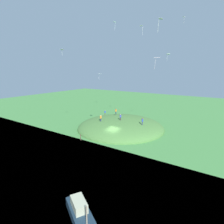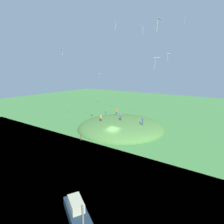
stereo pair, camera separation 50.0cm
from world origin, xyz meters
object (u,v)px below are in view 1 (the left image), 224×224
(kite_1, at_px, (100,74))
(kite_4, at_px, (160,20))
(person_walking_path, at_px, (120,116))
(kite_3, at_px, (168,54))
(kite_7, at_px, (184,18))
(boat_on_lake, at_px, (81,216))
(kite_5, at_px, (157,58))
(person_near_shore, at_px, (142,121))
(kite_6, at_px, (62,50))
(kite_0, at_px, (141,27))
(mooring_post, at_px, (81,137))
(kite_2, at_px, (115,22))
(person_watching_kites, at_px, (101,117))
(person_on_hilltop, at_px, (105,112))
(person_with_child, at_px, (116,111))

(kite_1, distance_m, kite_4, 18.87)
(person_walking_path, relative_size, kite_3, 1.03)
(kite_3, relative_size, kite_7, 1.12)
(boat_on_lake, distance_m, kite_5, 27.53)
(person_near_shore, bearing_deg, kite_6, -176.59)
(person_walking_path, xyz_separation_m, kite_3, (6.28, -8.77, 14.57))
(kite_0, relative_size, kite_1, 1.58)
(boat_on_lake, bearing_deg, person_near_shore, -47.83)
(kite_5, height_order, mooring_post, kite_5)
(person_near_shore, distance_m, kite_7, 26.66)
(kite_2, relative_size, kite_6, 1.80)
(kite_3, height_order, mooring_post, kite_3)
(person_walking_path, distance_m, kite_5, 16.97)
(kite_6, bearing_deg, kite_5, -73.50)
(person_watching_kites, distance_m, mooring_post, 8.32)
(person_walking_path, distance_m, kite_7, 28.16)
(kite_3, distance_m, kite_4, 18.43)
(person_watching_kites, height_order, kite_1, kite_1)
(boat_on_lake, height_order, kite_7, kite_7)
(person_watching_kites, bearing_deg, kite_0, 161.94)
(person_walking_path, relative_size, person_watching_kites, 0.99)
(kite_2, xyz_separation_m, kite_3, (0.18, -14.45, -8.61))
(person_watching_kites, xyz_separation_m, person_on_hilltop, (9.53, 5.56, -1.22))
(kite_5, bearing_deg, boat_on_lake, -176.36)
(person_watching_kites, relative_size, kite_1, 1.25)
(person_walking_path, distance_m, kite_2, 24.63)
(kite_0, relative_size, kite_3, 1.31)
(kite_7, xyz_separation_m, mooring_post, (-22.45, 13.75, -26.19))
(kite_0, distance_m, kite_5, 12.38)
(person_near_shore, bearing_deg, kite_7, 35.75)
(person_walking_path, distance_m, mooring_post, 11.42)
(person_walking_path, relative_size, person_with_child, 0.96)
(person_on_hilltop, xyz_separation_m, mooring_post, (-17.42, -6.12, -1.35))
(kite_0, bearing_deg, boat_on_lake, -164.71)
(person_walking_path, distance_m, kite_0, 21.13)
(person_on_hilltop, distance_m, kite_7, 32.21)
(person_walking_path, distance_m, person_with_child, 8.24)
(boat_on_lake, distance_m, mooring_post, 21.70)
(person_watching_kites, distance_m, person_with_child, 8.96)
(person_near_shore, height_order, kite_0, kite_0)
(person_walking_path, bearing_deg, person_watching_kites, 20.59)
(person_with_child, xyz_separation_m, person_near_shore, (-5.63, -10.86, 0.05))
(kite_1, height_order, kite_4, kite_4)
(person_near_shore, relative_size, kite_4, 0.97)
(kite_4, xyz_separation_m, kite_6, (1.95, 21.68, -2.43))
(boat_on_lake, distance_m, kite_3, 37.00)
(boat_on_lake, height_order, kite_1, kite_1)
(kite_0, xyz_separation_m, kite_7, (8.59, -6.98, 2.75))
(person_watching_kites, xyz_separation_m, mooring_post, (-7.89, -0.56, -2.57))
(person_near_shore, distance_m, kite_0, 21.25)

